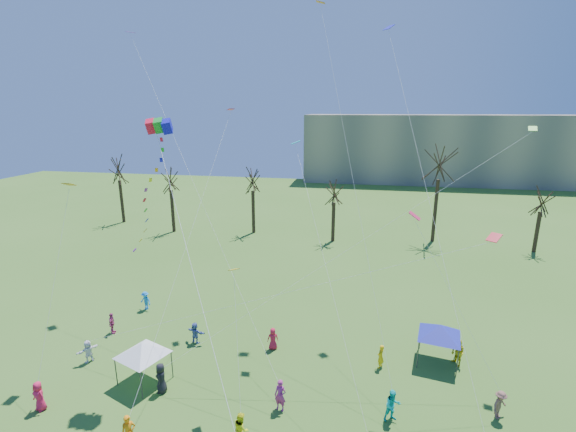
% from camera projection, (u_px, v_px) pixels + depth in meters
% --- Properties ---
extents(distant_building, '(60.00, 14.00, 15.00)m').
position_uv_depth(distant_building, '(439.00, 149.00, 90.80)').
color(distant_building, gray).
rests_on(distant_building, ground).
extents(bare_tree_row, '(69.64, 8.33, 12.36)m').
position_uv_depth(bare_tree_row, '(335.00, 183.00, 50.79)').
color(bare_tree_row, black).
rests_on(bare_tree_row, ground).
extents(big_box_kite, '(5.07, 6.17, 18.65)m').
position_uv_depth(big_box_kite, '(153.00, 198.00, 22.77)').
color(big_box_kite, red).
rests_on(big_box_kite, ground).
extents(canopy_tent_white, '(3.30, 3.30, 2.66)m').
position_uv_depth(canopy_tent_white, '(142.00, 349.00, 24.15)').
color(canopy_tent_white, '#3F3F44').
rests_on(canopy_tent_white, ground).
extents(canopy_tent_blue, '(3.56, 3.56, 2.72)m').
position_uv_depth(canopy_tent_blue, '(440.00, 330.00, 26.08)').
color(canopy_tent_blue, '#3F3F44').
rests_on(canopy_tent_blue, ground).
extents(festival_crowd, '(26.64, 14.11, 1.86)m').
position_uv_depth(festival_crowd, '(259.00, 375.00, 23.93)').
color(festival_crowd, '#E11C4B').
rests_on(festival_crowd, ground).
extents(small_kites_aloft, '(30.09, 15.86, 33.14)m').
position_uv_depth(small_kites_aloft, '(291.00, 143.00, 25.66)').
color(small_kites_aloft, orange).
rests_on(small_kites_aloft, ground).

